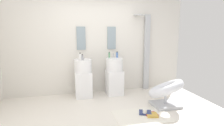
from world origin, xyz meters
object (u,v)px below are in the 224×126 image
(magazine_navy, at_px, (145,113))
(soap_bottle_grey, at_px, (82,57))
(lounge_chair, at_px, (166,91))
(magazine_red, at_px, (151,114))
(pedestal_sink_left, at_px, (83,78))
(magazine_ochre, at_px, (152,115))
(soap_bottle_blue, at_px, (117,55))
(shower_column, at_px, (146,51))
(soap_bottle_green, at_px, (109,55))
(soap_bottle_white, at_px, (80,57))
(coffee_mug, at_px, (145,112))
(pedestal_sink_right, at_px, (114,76))

(magazine_navy, bearing_deg, soap_bottle_grey, 155.02)
(lounge_chair, bearing_deg, magazine_red, -144.05)
(pedestal_sink_left, height_order, lounge_chair, pedestal_sink_left)
(magazine_ochre, bearing_deg, soap_bottle_blue, 113.96)
(shower_column, distance_m, magazine_red, 2.05)
(lounge_chair, relative_size, soap_bottle_green, 7.26)
(lounge_chair, distance_m, soap_bottle_white, 2.07)
(magazine_navy, xyz_separation_m, soap_bottle_blue, (-0.19, 1.39, 0.99))
(magazine_ochre, relative_size, coffee_mug, 2.08)
(magazine_ochre, distance_m, soap_bottle_grey, 2.02)
(magazine_red, bearing_deg, coffee_mug, 150.43)
(pedestal_sink_right, bearing_deg, magazine_red, -75.15)
(pedestal_sink_right, height_order, shower_column, shower_column)
(soap_bottle_white, bearing_deg, lounge_chair, -27.54)
(soap_bottle_blue, xyz_separation_m, soap_bottle_white, (-0.96, -0.22, 0.01))
(magazine_navy, height_order, soap_bottle_white, soap_bottle_white)
(pedestal_sink_left, height_order, magazine_navy, pedestal_sink_left)
(soap_bottle_blue, relative_size, soap_bottle_green, 1.01)
(shower_column, height_order, soap_bottle_grey, shower_column)
(pedestal_sink_left, height_order, soap_bottle_white, soap_bottle_white)
(coffee_mug, distance_m, soap_bottle_green, 1.78)
(pedestal_sink_right, bearing_deg, soap_bottle_white, -171.40)
(coffee_mug, xyz_separation_m, soap_bottle_white, (-1.12, 1.21, 0.96))
(shower_column, height_order, lounge_chair, shower_column)
(magazine_red, height_order, coffee_mug, coffee_mug)
(coffee_mug, height_order, soap_bottle_white, soap_bottle_white)
(lounge_chair, relative_size, magazine_red, 4.98)
(coffee_mug, xyz_separation_m, soap_bottle_green, (-0.37, 1.46, 0.95))
(magazine_navy, bearing_deg, soap_bottle_green, 127.63)
(soap_bottle_blue, height_order, soap_bottle_white, soap_bottle_white)
(magazine_ochre, bearing_deg, lounge_chair, 52.03)
(shower_column, height_order, soap_bottle_green, shower_column)
(pedestal_sink_left, bearing_deg, lounge_chair, -31.90)
(soap_bottle_blue, bearing_deg, magazine_red, -79.44)
(pedestal_sink_left, distance_m, lounge_chair, 1.97)
(pedestal_sink_left, distance_m, magazine_red, 1.88)
(shower_column, bearing_deg, coffee_mug, -114.05)
(lounge_chair, relative_size, magazine_ochre, 5.16)
(shower_column, height_order, soap_bottle_white, shower_column)
(coffee_mug, relative_size, soap_bottle_grey, 0.76)
(pedestal_sink_right, distance_m, magazine_ochre, 1.55)
(shower_column, bearing_deg, soap_bottle_grey, -167.98)
(pedestal_sink_right, distance_m, soap_bottle_blue, 0.55)
(pedestal_sink_left, relative_size, soap_bottle_blue, 6.81)
(lounge_chair, xyz_separation_m, soap_bottle_green, (-0.98, 1.15, 0.66))
(magazine_ochre, bearing_deg, coffee_mug, 155.75)
(magazine_navy, height_order, soap_bottle_blue, soap_bottle_blue)
(pedestal_sink_left, distance_m, magazine_ochre, 1.90)
(soap_bottle_grey, bearing_deg, soap_bottle_blue, 13.52)
(shower_column, distance_m, magazine_ochre, 2.08)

